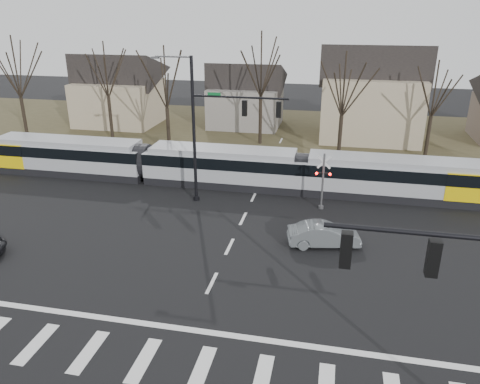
# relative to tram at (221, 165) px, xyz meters

# --- Properties ---
(ground) EXTENTS (140.00, 140.00, 0.00)m
(ground) POSITION_rel_tram_xyz_m (3.03, -16.00, -1.63)
(ground) COLOR black
(grass_verge) EXTENTS (140.00, 28.00, 0.01)m
(grass_verge) POSITION_rel_tram_xyz_m (3.03, 16.00, -1.62)
(grass_verge) COLOR #38331E
(grass_verge) RESTS_ON ground
(crosswalk) EXTENTS (27.00, 2.60, 0.01)m
(crosswalk) POSITION_rel_tram_xyz_m (3.03, -20.00, -1.62)
(crosswalk) COLOR silver
(crosswalk) RESTS_ON ground
(stop_line) EXTENTS (28.00, 0.35, 0.01)m
(stop_line) POSITION_rel_tram_xyz_m (3.03, -17.80, -1.62)
(stop_line) COLOR silver
(stop_line) RESTS_ON ground
(lane_dashes) EXTENTS (0.18, 30.00, 0.01)m
(lane_dashes) POSITION_rel_tram_xyz_m (3.03, -0.00, -1.62)
(lane_dashes) COLOR silver
(lane_dashes) RESTS_ON ground
(rail_pair) EXTENTS (90.00, 1.52, 0.06)m
(rail_pair) POSITION_rel_tram_xyz_m (3.03, -0.20, -1.60)
(rail_pair) COLOR #59595E
(rail_pair) RESTS_ON ground
(tram) EXTENTS (39.40, 2.93, 2.99)m
(tram) POSITION_rel_tram_xyz_m (0.00, 0.00, 0.00)
(tram) COLOR gray
(tram) RESTS_ON ground
(sedan) EXTENTS (3.16, 4.80, 1.39)m
(sedan) POSITION_rel_tram_xyz_m (8.42, -8.67, -0.93)
(sedan) COLOR slate
(sedan) RESTS_ON ground
(signal_pole_far) EXTENTS (9.28, 0.44, 10.20)m
(signal_pole_far) POSITION_rel_tram_xyz_m (0.62, -3.50, 4.07)
(signal_pole_far) COLOR black
(signal_pole_far) RESTS_ON ground
(rail_crossing_signal) EXTENTS (1.08, 0.36, 4.00)m
(rail_crossing_signal) POSITION_rel_tram_xyz_m (8.03, -3.21, 0.26)
(rail_crossing_signal) COLOR #59595B
(rail_crossing_signal) RESTS_ON ground
(tree_row) EXTENTS (59.20, 7.20, 10.00)m
(tree_row) POSITION_rel_tram_xyz_m (5.03, 10.00, 3.37)
(tree_row) COLOR black
(tree_row) RESTS_ON ground
(house_a) EXTENTS (9.72, 8.64, 8.60)m
(house_a) POSITION_rel_tram_xyz_m (-16.97, 18.00, 2.84)
(house_a) COLOR tan
(house_a) RESTS_ON ground
(house_b) EXTENTS (8.64, 7.56, 7.65)m
(house_b) POSITION_rel_tram_xyz_m (-1.97, 20.00, 2.34)
(house_b) COLOR slate
(house_b) RESTS_ON ground
(house_c) EXTENTS (10.80, 8.64, 10.10)m
(house_c) POSITION_rel_tram_xyz_m (12.03, 17.00, 3.60)
(house_c) COLOR tan
(house_c) RESTS_ON ground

